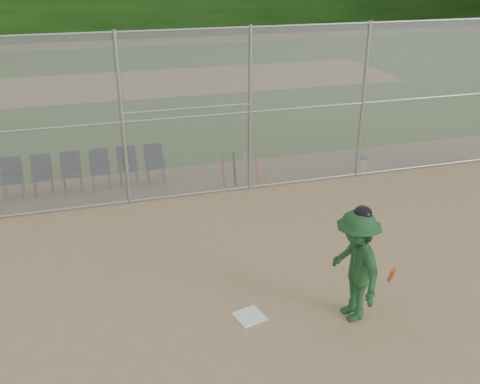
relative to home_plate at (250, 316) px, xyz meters
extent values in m
plane|color=tan|center=(0.58, 0.00, -0.01)|extent=(100.00, 100.00, 0.00)
plane|color=#315F1C|center=(0.58, 18.00, 0.00)|extent=(100.00, 100.00, 0.00)
plane|color=tan|center=(0.58, 18.00, 0.00)|extent=(24.00, 24.00, 0.00)
cube|color=gray|center=(0.58, 5.00, 1.99)|extent=(16.00, 0.02, 4.00)
cylinder|color=#9EA3A8|center=(0.58, 5.00, 3.94)|extent=(16.00, 0.05, 0.05)
cube|color=white|center=(0.00, 0.00, 0.00)|extent=(0.54, 0.54, 0.02)
imported|color=#1C4622|center=(1.60, -0.44, 0.94)|extent=(0.72, 1.24, 1.90)
ellipsoid|color=black|center=(1.60, -0.44, 1.86)|extent=(0.27, 0.30, 0.23)
cylinder|color=red|center=(2.00, -0.84, 0.94)|extent=(0.39, 0.62, 0.62)
cylinder|color=white|center=(4.92, 5.35, 0.17)|extent=(0.30, 0.30, 0.36)
cylinder|color=#265EA6|center=(4.92, 5.35, 0.37)|extent=(0.32, 0.32, 0.05)
cylinder|color=#D84C14|center=(1.01, 5.41, 0.41)|extent=(0.06, 0.24, 0.84)
cylinder|color=black|center=(1.31, 5.41, 0.41)|extent=(0.06, 0.27, 0.84)
cylinder|color=#B2B2B7|center=(1.61, 5.41, 0.41)|extent=(0.06, 0.30, 0.83)
cylinder|color=#D84C14|center=(1.91, 5.41, 0.40)|extent=(0.06, 0.32, 0.83)
camera|label=1|loc=(-2.20, -6.82, 5.41)|focal=40.00mm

